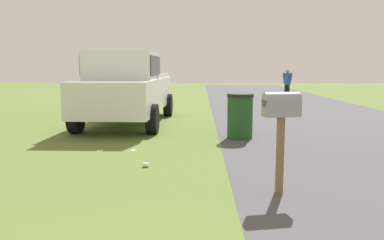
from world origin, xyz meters
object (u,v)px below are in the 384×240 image
at_px(pickup_truck, 127,87).
at_px(pedestrian, 287,82).
at_px(trash_bin, 240,116).
at_px(mailbox, 281,113).

bearing_deg(pickup_truck, pedestrian, 143.41).
distance_m(pickup_truck, pedestrian, 10.52).
height_order(trash_bin, pedestrian, pedestrian).
height_order(pickup_truck, pedestrian, pickup_truck).
bearing_deg(pedestrian, pickup_truck, 10.35).
xyz_separation_m(trash_bin, pedestrian, (10.49, -3.42, 0.38)).
bearing_deg(trash_bin, mailbox, -178.27).
bearing_deg(pedestrian, trash_bin, 30.37).
relative_size(mailbox, pickup_truck, 0.25).
bearing_deg(mailbox, pedestrian, -23.75).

